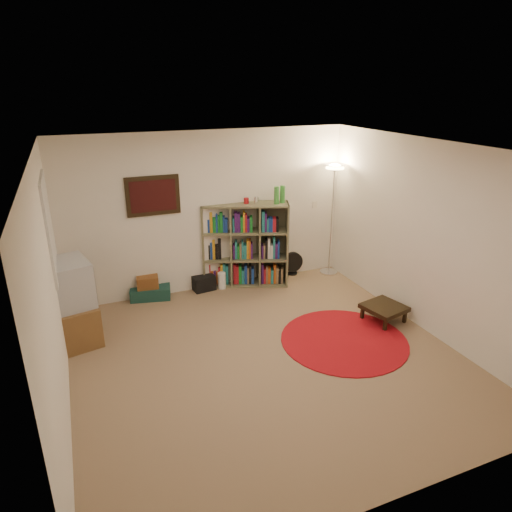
{
  "coord_description": "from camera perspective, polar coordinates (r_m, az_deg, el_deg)",
  "views": [
    {
      "loc": [
        -1.93,
        -4.35,
        3.14
      ],
      "look_at": [
        0.1,
        0.6,
        1.1
      ],
      "focal_mm": 32.0,
      "sensor_mm": 36.0,
      "label": 1
    }
  ],
  "objects": [
    {
      "name": "paper_towel",
      "position": [
        7.42,
        -4.31,
        -3.07
      ],
      "size": [
        0.14,
        0.14,
        0.27
      ],
      "rotation": [
        0.0,
        0.0,
        -0.11
      ],
      "color": "white",
      "rests_on": "ground"
    },
    {
      "name": "suitcase",
      "position": [
        7.3,
        -13.04,
        -4.34
      ],
      "size": [
        0.67,
        0.51,
        0.19
      ],
      "rotation": [
        0.0,
        0.0,
        -0.22
      ],
      "color": "#153A35",
      "rests_on": "ground"
    },
    {
      "name": "side_table",
      "position": [
        6.64,
        15.72,
        -6.29
      ],
      "size": [
        0.61,
        0.61,
        0.23
      ],
      "rotation": [
        0.0,
        0.0,
        0.22
      ],
      "color": "black",
      "rests_on": "ground"
    },
    {
      "name": "room",
      "position": [
        5.14,
        0.73,
        -0.59
      ],
      "size": [
        4.54,
        4.54,
        2.54
      ],
      "color": "#82684C",
      "rests_on": "ground"
    },
    {
      "name": "bookshelf",
      "position": [
        7.39,
        -1.48,
        1.29
      ],
      "size": [
        1.42,
        0.85,
        1.64
      ],
      "rotation": [
        0.0,
        0.0,
        -0.36
      ],
      "color": "#6A6646",
      "rests_on": "ground"
    },
    {
      "name": "duffel_bag",
      "position": [
        7.42,
        -6.63,
        -3.28
      ],
      "size": [
        0.38,
        0.33,
        0.24
      ],
      "rotation": [
        0.0,
        0.0,
        0.12
      ],
      "color": "black",
      "rests_on": "ground"
    },
    {
      "name": "floor_fan",
      "position": [
        7.93,
        4.58,
        -0.91
      ],
      "size": [
        0.36,
        0.2,
        0.41
      ],
      "rotation": [
        0.0,
        0.0,
        -0.05
      ],
      "color": "black",
      "rests_on": "ground"
    },
    {
      "name": "floor_lamp",
      "position": [
        7.67,
        9.72,
        8.89
      ],
      "size": [
        0.46,
        0.46,
        1.91
      ],
      "rotation": [
        0.0,
        0.0,
        0.29
      ],
      "color": "white",
      "rests_on": "ground"
    },
    {
      "name": "red_rug",
      "position": [
        6.13,
        10.94,
        -10.27
      ],
      "size": [
        1.64,
        1.64,
        0.01
      ],
      "color": "maroon",
      "rests_on": "ground"
    },
    {
      "name": "tv_stand",
      "position": [
        6.24,
        -22.17,
        -5.54
      ],
      "size": [
        0.68,
        0.85,
        1.1
      ],
      "rotation": [
        0.0,
        0.0,
        0.22
      ],
      "color": "brown",
      "rests_on": "ground"
    },
    {
      "name": "wicker_basket",
      "position": [
        7.17,
        -13.4,
        -3.17
      ],
      "size": [
        0.35,
        0.27,
        0.18
      ],
      "rotation": [
        0.0,
        0.0,
        -0.13
      ],
      "color": "brown",
      "rests_on": "suitcase"
    }
  ]
}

